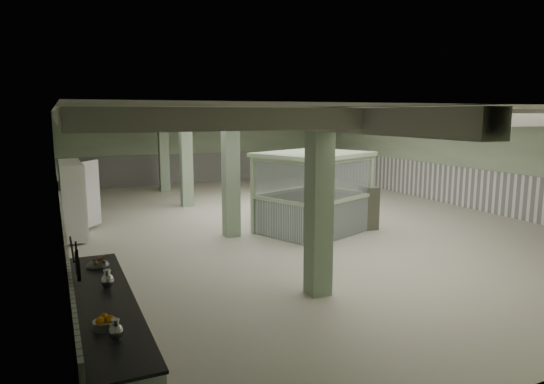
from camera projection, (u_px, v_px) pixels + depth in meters
name	position (u px, v px, depth m)	size (l,w,h in m)	color
floor	(293.00, 221.00, 15.94)	(20.00, 20.00, 0.00)	beige
ceiling	(294.00, 110.00, 15.36)	(14.00, 20.00, 0.02)	silver
wall_back	(204.00, 147.00, 24.64)	(14.00, 0.02, 3.60)	#A9C39C
wall_left	(57.00, 178.00, 12.79)	(0.02, 20.00, 3.60)	#A9C39C
wall_right	(457.00, 158.00, 18.51)	(0.02, 20.00, 3.60)	#A9C39C
wainscot_left	(61.00, 217.00, 12.97)	(0.05, 19.90, 1.50)	white
wainscot_right	(454.00, 186.00, 18.66)	(0.05, 19.90, 1.50)	white
wainscot_back	(205.00, 168.00, 24.78)	(13.90, 0.05, 1.50)	white
girder	(219.00, 117.00, 14.38)	(0.45, 19.90, 0.40)	beige
beam_a	(484.00, 118.00, 8.65)	(13.90, 0.35, 0.32)	beige
beam_b	(394.00, 117.00, 10.90)	(13.90, 0.35, 0.32)	beige
beam_c	(335.00, 116.00, 13.14)	(13.90, 0.35, 0.32)	beige
beam_d	(294.00, 116.00, 15.39)	(13.90, 0.35, 0.32)	beige
beam_e	(263.00, 116.00, 17.64)	(13.90, 0.35, 0.32)	beige
beam_f	(239.00, 115.00, 19.88)	(13.90, 0.35, 0.32)	beige
beam_g	(219.00, 115.00, 22.13)	(13.90, 0.35, 0.32)	beige
column_a	(319.00, 203.00, 9.24)	(0.42, 0.42, 3.60)	#90A787
column_b	(231.00, 174.00, 13.73)	(0.42, 0.42, 3.60)	#90A787
column_c	(186.00, 159.00, 18.22)	(0.42, 0.42, 3.60)	#90A787
column_d	(164.00, 152.00, 21.82)	(0.42, 0.42, 3.60)	#90A787
hook_rail	(72.00, 248.00, 5.98)	(0.02, 0.02, 1.20)	black
pendant_front	(411.00, 133.00, 11.16)	(0.44, 0.44, 0.22)	#2D3D2E
pendant_mid	(300.00, 127.00, 16.10)	(0.44, 0.44, 0.22)	#2D3D2E
pendant_back	(246.00, 124.00, 20.60)	(0.44, 0.44, 0.22)	#2D3D2E
prep_counter	(106.00, 329.00, 6.90)	(0.80, 4.59, 0.91)	#B6B6BB
pitcher_near	(116.00, 330.00, 5.60)	(0.17, 0.20, 0.25)	#B6B6BB
pitcher_far	(107.00, 279.00, 7.27)	(0.19, 0.22, 0.28)	#B6B6BB
veg_colander	(98.00, 263.00, 8.24)	(0.38, 0.38, 0.17)	#414146
orange_bowl	(105.00, 325.00, 5.89)	(0.28, 0.28, 0.10)	#B2B2B7
skillet_near	(78.00, 270.00, 5.84)	(0.28, 0.28, 0.04)	black
skillet_far	(77.00, 263.00, 6.13)	(0.30, 0.30, 0.04)	black
walkin_cooler	(73.00, 200.00, 13.83)	(1.00, 2.29, 2.10)	white
guard_booth	(313.00, 177.00, 14.23)	(3.69, 3.45, 2.39)	#ADC39C
filing_cabinet	(369.00, 208.00, 14.80)	(0.42, 0.60, 1.30)	#525244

